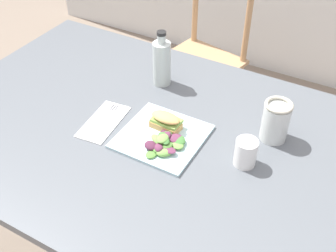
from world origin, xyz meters
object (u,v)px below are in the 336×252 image
Objects in this scene: mason_jar_iced_tea at (275,123)px; cup_extra_side at (246,153)px; fork_on_napkin at (106,118)px; plate_lunch at (162,137)px; bottle_cold_brew at (162,65)px; dining_table at (136,148)px; chair_wooden_far at (202,60)px; sandwich_half_front at (165,121)px.

cup_extra_side is (-0.04, -0.15, -0.02)m from mason_jar_iced_tea.
fork_on_napkin is at bearing -176.17° from cup_extra_side.
fork_on_napkin is 1.35× the size of mason_jar_iced_tea.
plate_lunch is 0.32m from bottle_cold_brew.
plate_lunch is at bearing -175.50° from cup_extra_side.
chair_wooden_far reaches higher than dining_table.
chair_wooden_far is at bearing 107.43° from sandwich_half_front.
plate_lunch is 0.05m from sandwich_half_front.
cup_extra_side is (0.49, 0.03, 0.04)m from fork_on_napkin.
fork_on_napkin is 0.49m from cup_extra_side.
dining_table is at bearing -78.96° from chair_wooden_far.
chair_wooden_far is 1.03m from plate_lunch.
sandwich_half_front is 0.76× the size of mason_jar_iced_tea.
plate_lunch is 2.48× the size of sandwich_half_front.
plate_lunch is 1.39× the size of fork_on_napkin.
dining_table is 0.16m from plate_lunch.
sandwich_half_front is at bearing 15.60° from dining_table.
plate_lunch reaches higher than dining_table.
dining_table is 0.41m from cup_extra_side.
fork_on_napkin is at bearing -167.39° from dining_table.
cup_extra_side is at bearing -103.08° from mason_jar_iced_tea.
fork_on_napkin is at bearing -101.18° from bottle_cold_brew.
mason_jar_iced_tea is (0.31, 0.18, 0.06)m from plate_lunch.
dining_table is 10.28× the size of mason_jar_iced_tea.
plate_lunch is 1.88× the size of mason_jar_iced_tea.
bottle_cold_brew is at bearing 168.41° from mason_jar_iced_tea.
mason_jar_iced_tea reaches higher than dining_table.
dining_table is 0.97m from chair_wooden_far.
plate_lunch is 0.36m from mason_jar_iced_tea.
cup_extra_side is (0.57, -0.92, 0.34)m from chair_wooden_far.
cup_extra_side reaches higher than plate_lunch.
chair_wooden_far is 0.78m from bottle_cold_brew.
cup_extra_side is at bearing 4.50° from plate_lunch.
bottle_cold_brew is (0.06, 0.28, 0.07)m from fork_on_napkin.
fork_on_napkin is 0.30m from bottle_cold_brew.
cup_extra_side reaches higher than dining_table.
mason_jar_iced_tea is at bearing 76.92° from cup_extra_side.
cup_extra_side is at bearing -30.20° from bottle_cold_brew.
plate_lunch is at bearing -150.33° from mason_jar_iced_tea.
fork_on_napkin is at bearing -85.19° from chair_wooden_far.
bottle_cold_brew is (-0.05, 0.26, 0.19)m from dining_table.
plate_lunch is 1.21× the size of bottle_cold_brew.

